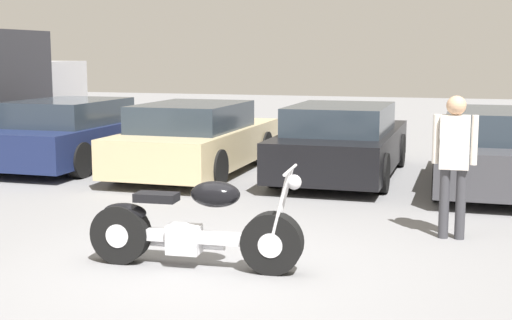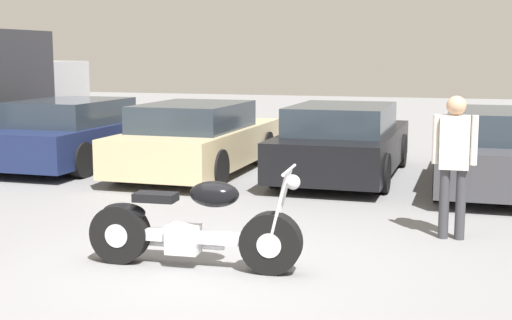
{
  "view_description": "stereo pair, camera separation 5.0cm",
  "coord_description": "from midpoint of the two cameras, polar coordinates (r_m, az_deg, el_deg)",
  "views": [
    {
      "loc": [
        2.59,
        -6.65,
        2.21
      ],
      "look_at": [
        -0.03,
        2.05,
        0.85
      ],
      "focal_mm": 50.0,
      "sensor_mm": 36.0,
      "label": 1
    },
    {
      "loc": [
        2.64,
        -6.63,
        2.21
      ],
      "look_at": [
        -0.03,
        2.05,
        0.85
      ],
      "focal_mm": 50.0,
      "sensor_mm": 36.0,
      "label": 2
    }
  ],
  "objects": [
    {
      "name": "parked_car_champagne",
      "position": [
        13.29,
        -4.88,
        1.68
      ],
      "size": [
        1.96,
        4.53,
        1.31
      ],
      "color": "#C6B284",
      "rests_on": "ground_plane"
    },
    {
      "name": "parked_car_black",
      "position": [
        12.9,
        6.79,
        1.44
      ],
      "size": [
        1.96,
        4.53,
        1.31
      ],
      "color": "black",
      "rests_on": "ground_plane"
    },
    {
      "name": "parked_car_dark_grey",
      "position": [
        12.38,
        18.75,
        0.75
      ],
      "size": [
        1.96,
        4.53,
        1.31
      ],
      "color": "#3D3D42",
      "rests_on": "ground_plane"
    },
    {
      "name": "person_standing",
      "position": [
        8.76,
        15.43,
        0.44
      ],
      "size": [
        0.52,
        0.23,
        1.72
      ],
      "color": "#38383D",
      "rests_on": "ground_plane"
    },
    {
      "name": "motorcycle",
      "position": [
        7.44,
        -5.32,
        -5.48
      ],
      "size": [
        2.28,
        0.62,
        1.09
      ],
      "color": "black",
      "rests_on": "ground_plane"
    },
    {
      "name": "parked_car_navy",
      "position": [
        14.65,
        -14.35,
        2.08
      ],
      "size": [
        1.96,
        4.53,
        1.31
      ],
      "color": "#19234C",
      "rests_on": "ground_plane"
    },
    {
      "name": "ground_plane",
      "position": [
        7.47,
        -4.58,
        -8.72
      ],
      "size": [
        60.0,
        60.0,
        0.0
      ],
      "primitive_type": "plane",
      "color": "slate"
    }
  ]
}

